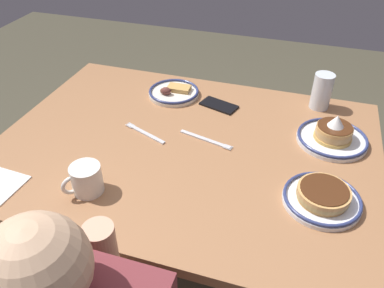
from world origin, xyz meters
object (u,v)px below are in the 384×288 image
at_px(fork_near, 145,133).
at_px(plate_far_companion, 322,197).
at_px(plate_near_main, 333,136).
at_px(plate_center_pancakes, 174,92).
at_px(coffee_mug, 86,179).
at_px(cell_phone, 219,105).
at_px(drinking_glass, 321,93).
at_px(fork_far, 206,140).

bearing_deg(fork_near, plate_far_companion, 165.25).
bearing_deg(plate_near_main, plate_center_pancakes, -12.56).
height_order(plate_near_main, fork_near, plate_near_main).
relative_size(plate_near_main, coffee_mug, 2.19).
bearing_deg(cell_phone, fork_near, 69.55).
xyz_separation_m(coffee_mug, drinking_glass, (-0.62, -0.70, 0.02)).
bearing_deg(plate_near_main, coffee_mug, 34.89).
bearing_deg(plate_center_pancakes, plate_near_main, 167.44).
distance_m(drinking_glass, cell_phone, 0.40).
height_order(fork_near, fork_far, same).
bearing_deg(cell_phone, coffee_mug, 84.30).
bearing_deg(plate_far_companion, plate_near_main, -93.64).
relative_size(plate_near_main, fork_far, 1.19).
bearing_deg(fork_far, fork_near, 7.16).
xyz_separation_m(plate_near_main, drinking_glass, (0.06, -0.22, 0.04)).
bearing_deg(fork_far, plate_far_companion, 154.39).
height_order(plate_center_pancakes, coffee_mug, coffee_mug).
distance_m(plate_far_companion, drinking_glass, 0.54).
bearing_deg(plate_far_companion, coffee_mug, 13.53).
relative_size(fork_near, fork_far, 0.88).
bearing_deg(cell_phone, plate_far_companion, 151.27).
xyz_separation_m(plate_far_companion, fork_far, (0.39, -0.19, -0.02)).
xyz_separation_m(plate_center_pancakes, coffee_mug, (0.05, 0.61, 0.03)).
height_order(cell_phone, fork_far, cell_phone).
relative_size(coffee_mug, fork_near, 0.61).
distance_m(cell_phone, fork_near, 0.33).
xyz_separation_m(coffee_mug, fork_far, (-0.26, -0.35, -0.04)).
relative_size(plate_center_pancakes, drinking_glass, 1.47).
relative_size(cell_phone, fork_near, 0.81).
relative_size(coffee_mug, fork_far, 0.54).
relative_size(plate_center_pancakes, fork_near, 1.16).
relative_size(plate_center_pancakes, plate_far_companion, 0.93).
bearing_deg(coffee_mug, fork_near, -97.76).
height_order(coffee_mug, fork_far, coffee_mug).
distance_m(plate_center_pancakes, cell_phone, 0.20).
bearing_deg(fork_far, cell_phone, -86.28).
xyz_separation_m(plate_near_main, plate_center_pancakes, (0.63, -0.14, -0.01)).
relative_size(coffee_mug, cell_phone, 0.76).
distance_m(fork_near, fork_far, 0.22).
xyz_separation_m(plate_far_companion, drinking_glass, (0.03, -0.54, 0.04)).
distance_m(plate_near_main, fork_far, 0.43).
xyz_separation_m(drinking_glass, fork_far, (0.36, 0.35, -0.06)).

